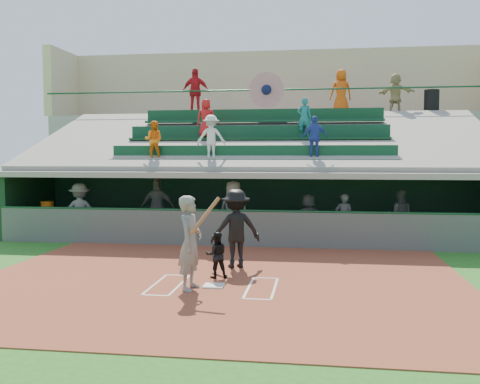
# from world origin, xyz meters

# --- Properties ---
(ground) EXTENTS (100.00, 100.00, 0.00)m
(ground) POSITION_xyz_m (0.00, 0.00, 0.00)
(ground) COLOR #1E5818
(ground) RESTS_ON ground
(dirt_slab) EXTENTS (11.00, 9.00, 0.02)m
(dirt_slab) POSITION_xyz_m (0.00, 0.50, 0.01)
(dirt_slab) COLOR brown
(dirt_slab) RESTS_ON ground
(home_plate) EXTENTS (0.43, 0.43, 0.03)m
(home_plate) POSITION_xyz_m (0.00, 0.00, 0.04)
(home_plate) COLOR silver
(home_plate) RESTS_ON dirt_slab
(batters_box_chalk) EXTENTS (2.65, 1.85, 0.01)m
(batters_box_chalk) POSITION_xyz_m (0.00, 0.00, 0.02)
(batters_box_chalk) COLOR silver
(batters_box_chalk) RESTS_ON dirt_slab
(dugout_floor) EXTENTS (16.00, 3.50, 0.04)m
(dugout_floor) POSITION_xyz_m (0.00, 6.75, 0.02)
(dugout_floor) COLOR gray
(dugout_floor) RESTS_ON ground
(concourse_slab) EXTENTS (20.00, 3.00, 4.60)m
(concourse_slab) POSITION_xyz_m (0.00, 13.50, 2.30)
(concourse_slab) COLOR gray
(concourse_slab) RESTS_ON ground
(grandstand) EXTENTS (20.40, 10.40, 7.80)m
(grandstand) POSITION_xyz_m (-0.01, 10.51, 2.26)
(grandstand) COLOR #505550
(grandstand) RESTS_ON ground
(batter_at_plate) EXTENTS (0.90, 0.80, 1.97)m
(batter_at_plate) POSITION_xyz_m (-0.43, -0.34, 1.01)
(batter_at_plate) COLOR #5E615B
(batter_at_plate) RESTS_ON dirt_slab
(catcher) EXTENTS (0.61, 0.54, 1.05)m
(catcher) POSITION_xyz_m (-0.09, 0.79, 0.55)
(catcher) COLOR black
(catcher) RESTS_ON dirt_slab
(home_umpire) EXTENTS (1.44, 1.16, 1.95)m
(home_umpire) POSITION_xyz_m (0.17, 1.99, 0.99)
(home_umpire) COLOR black
(home_umpire) RESTS_ON dirt_slab
(dugout_bench) EXTENTS (16.23, 1.05, 0.49)m
(dugout_bench) POSITION_xyz_m (0.08, 7.90, 0.28)
(dugout_bench) COLOR olive
(dugout_bench) RESTS_ON dugout_floor
(white_table) EXTENTS (0.98, 0.80, 0.77)m
(white_table) POSITION_xyz_m (-6.92, 6.09, 0.42)
(white_table) COLOR white
(white_table) RESTS_ON dugout_floor
(water_cooler) EXTENTS (0.43, 0.43, 0.43)m
(water_cooler) POSITION_xyz_m (-6.96, 6.02, 1.02)
(water_cooler) COLOR #D6600C
(water_cooler) RESTS_ON white_table
(dugout_player_a) EXTENTS (1.36, 1.08, 1.84)m
(dugout_player_a) POSITION_xyz_m (-5.62, 5.67, 0.96)
(dugout_player_a) COLOR #5E615B
(dugout_player_a) RESTS_ON dugout_floor
(dugout_player_b) EXTENTS (1.18, 0.51, 1.99)m
(dugout_player_b) POSITION_xyz_m (-3.17, 6.42, 1.03)
(dugout_player_b) COLOR #585B56
(dugout_player_b) RESTS_ON dugout_floor
(dugout_player_c) EXTENTS (1.05, 0.77, 1.97)m
(dugout_player_c) POSITION_xyz_m (-0.45, 5.65, 1.02)
(dugout_player_c) COLOR #61645E
(dugout_player_c) RESTS_ON dugout_floor
(dugout_player_d) EXTENTS (1.48, 1.08, 1.55)m
(dugout_player_d) POSITION_xyz_m (1.90, 6.12, 0.81)
(dugout_player_d) COLOR #525550
(dugout_player_d) RESTS_ON dugout_floor
(dugout_player_e) EXTENTS (0.57, 0.37, 1.55)m
(dugout_player_e) POSITION_xyz_m (3.03, 6.13, 0.81)
(dugout_player_e) COLOR #51544F
(dugout_player_e) RESTS_ON dugout_floor
(dugout_player_f) EXTENTS (0.89, 0.75, 1.65)m
(dugout_player_f) POSITION_xyz_m (4.85, 6.80, 0.87)
(dugout_player_f) COLOR #595B56
(dugout_player_f) RESTS_ON dugout_floor
(trash_bin) EXTENTS (0.61, 0.61, 0.92)m
(trash_bin) POSITION_xyz_m (6.87, 12.26, 5.06)
(trash_bin) COLOR black
(trash_bin) RESTS_ON concourse_slab
(concourse_staff_a) EXTENTS (1.21, 0.56, 2.03)m
(concourse_staff_a) POSITION_xyz_m (-3.16, 12.23, 5.61)
(concourse_staff_a) COLOR red
(concourse_staff_a) RESTS_ON concourse_slab
(concourse_staff_b) EXTENTS (1.04, 0.78, 1.91)m
(concourse_staff_b) POSITION_xyz_m (3.17, 12.72, 5.56)
(concourse_staff_b) COLOR #CD4B0C
(concourse_staff_b) RESTS_ON concourse_slab
(concourse_staff_c) EXTENTS (1.59, 1.05, 1.64)m
(concourse_staff_c) POSITION_xyz_m (5.44, 12.42, 5.42)
(concourse_staff_c) COLOR tan
(concourse_staff_c) RESTS_ON concourse_slab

